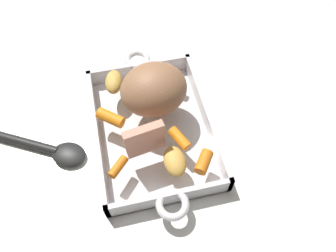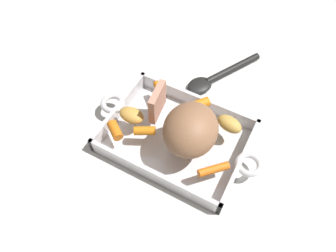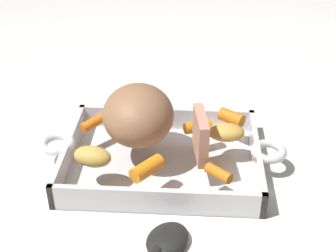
{
  "view_description": "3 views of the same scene",
  "coord_description": "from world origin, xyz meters",
  "px_view_note": "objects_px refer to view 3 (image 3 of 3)",
  "views": [
    {
      "loc": [
        -0.36,
        0.05,
        0.6
      ],
      "look_at": [
        -0.03,
        -0.03,
        0.06
      ],
      "focal_mm": 34.77,
      "sensor_mm": 36.0,
      "label": 1
    },
    {
      "loc": [
        0.16,
        -0.35,
        0.64
      ],
      "look_at": [
        -0.01,
        -0.02,
        0.09
      ],
      "focal_mm": 32.8,
      "sensor_mm": 36.0,
      "label": 2
    },
    {
      "loc": [
        -0.05,
        0.65,
        0.51
      ],
      "look_at": [
        -0.01,
        -0.02,
        0.07
      ],
      "focal_mm": 51.47,
      "sensor_mm": 36.0,
      "label": 3
    }
  ],
  "objects_px": {
    "baby_carrot_northeast": "(147,168)",
    "potato_halved": "(226,132)",
    "baby_carrot_center_left": "(99,120)",
    "pork_roast": "(138,115)",
    "baby_carrot_long": "(231,117)",
    "baby_carrot_northwest": "(198,127)",
    "roasting_dish": "(162,159)",
    "baby_carrot_southwest": "(219,173)",
    "potato_golden_large": "(92,157)",
    "roast_slice_thin": "(201,136)"
  },
  "relations": [
    {
      "from": "pork_roast",
      "to": "baby_carrot_northeast",
      "type": "height_order",
      "value": "pork_roast"
    },
    {
      "from": "roasting_dish",
      "to": "potato_golden_large",
      "type": "bearing_deg",
      "value": 31.09
    },
    {
      "from": "baby_carrot_southwest",
      "to": "baby_carrot_northeast",
      "type": "height_order",
      "value": "baby_carrot_northeast"
    },
    {
      "from": "roast_slice_thin",
      "to": "baby_carrot_long",
      "type": "distance_m",
      "value": 0.12
    },
    {
      "from": "roasting_dish",
      "to": "potato_golden_large",
      "type": "height_order",
      "value": "potato_golden_large"
    },
    {
      "from": "roasting_dish",
      "to": "roast_slice_thin",
      "type": "distance_m",
      "value": 0.1
    },
    {
      "from": "roast_slice_thin",
      "to": "baby_carrot_southwest",
      "type": "relative_size",
      "value": 1.7
    },
    {
      "from": "baby_carrot_northeast",
      "to": "baby_carrot_center_left",
      "type": "relative_size",
      "value": 0.8
    },
    {
      "from": "baby_carrot_center_left",
      "to": "baby_carrot_long",
      "type": "bearing_deg",
      "value": -175.76
    },
    {
      "from": "baby_carrot_southwest",
      "to": "baby_carrot_long",
      "type": "xyz_separation_m",
      "value": [
        -0.03,
        -0.15,
        0.0
      ]
    },
    {
      "from": "baby_carrot_southwest",
      "to": "baby_carrot_northwest",
      "type": "relative_size",
      "value": 0.92
    },
    {
      "from": "baby_carrot_southwest",
      "to": "potato_halved",
      "type": "relative_size",
      "value": 0.71
    },
    {
      "from": "roasting_dish",
      "to": "baby_carrot_center_left",
      "type": "xyz_separation_m",
      "value": [
        0.12,
        -0.06,
        0.04
      ]
    },
    {
      "from": "baby_carrot_center_left",
      "to": "pork_roast",
      "type": "bearing_deg",
      "value": 150.95
    },
    {
      "from": "baby_carrot_center_left",
      "to": "potato_halved",
      "type": "bearing_deg",
      "value": 171.16
    },
    {
      "from": "baby_carrot_long",
      "to": "baby_carrot_northeast",
      "type": "xyz_separation_m",
      "value": [
        0.14,
        0.15,
        0.0
      ]
    },
    {
      "from": "baby_carrot_northeast",
      "to": "potato_halved",
      "type": "relative_size",
      "value": 0.89
    },
    {
      "from": "pork_roast",
      "to": "baby_carrot_southwest",
      "type": "xyz_separation_m",
      "value": [
        -0.13,
        0.09,
        -0.04
      ]
    },
    {
      "from": "pork_roast",
      "to": "baby_carrot_long",
      "type": "height_order",
      "value": "pork_roast"
    },
    {
      "from": "roasting_dish",
      "to": "baby_carrot_northeast",
      "type": "relative_size",
      "value": 7.52
    },
    {
      "from": "roast_slice_thin",
      "to": "potato_golden_large",
      "type": "height_order",
      "value": "roast_slice_thin"
    },
    {
      "from": "baby_carrot_northeast",
      "to": "baby_carrot_northwest",
      "type": "xyz_separation_m",
      "value": [
        -0.08,
        -0.12,
        -0.0
      ]
    },
    {
      "from": "baby_carrot_long",
      "to": "baby_carrot_northwest",
      "type": "height_order",
      "value": "baby_carrot_long"
    },
    {
      "from": "roasting_dish",
      "to": "baby_carrot_southwest",
      "type": "bearing_deg",
      "value": 138.28
    },
    {
      "from": "baby_carrot_northwest",
      "to": "potato_golden_large",
      "type": "bearing_deg",
      "value": 32.43
    },
    {
      "from": "baby_carrot_northwest",
      "to": "baby_carrot_center_left",
      "type": "xyz_separation_m",
      "value": [
        0.18,
        -0.01,
        -0.0
      ]
    },
    {
      "from": "baby_carrot_long",
      "to": "baby_carrot_northwest",
      "type": "bearing_deg",
      "value": 28.08
    },
    {
      "from": "roast_slice_thin",
      "to": "potato_halved",
      "type": "distance_m",
      "value": 0.07
    },
    {
      "from": "baby_carrot_southwest",
      "to": "potato_golden_large",
      "type": "height_order",
      "value": "potato_golden_large"
    },
    {
      "from": "roasting_dish",
      "to": "baby_carrot_center_left",
      "type": "distance_m",
      "value": 0.13
    },
    {
      "from": "roast_slice_thin",
      "to": "potato_halved",
      "type": "height_order",
      "value": "roast_slice_thin"
    },
    {
      "from": "roasting_dish",
      "to": "baby_carrot_northeast",
      "type": "height_order",
      "value": "baby_carrot_northeast"
    },
    {
      "from": "pork_roast",
      "to": "baby_carrot_southwest",
      "type": "relative_size",
      "value": 3.03
    },
    {
      "from": "roasting_dish",
      "to": "baby_carrot_northeast",
      "type": "distance_m",
      "value": 0.09
    },
    {
      "from": "baby_carrot_center_left",
      "to": "potato_golden_large",
      "type": "bearing_deg",
      "value": 96.11
    },
    {
      "from": "roast_slice_thin",
      "to": "potato_halved",
      "type": "xyz_separation_m",
      "value": [
        -0.04,
        -0.05,
        -0.02
      ]
    },
    {
      "from": "roasting_dish",
      "to": "baby_carrot_long",
      "type": "bearing_deg",
      "value": -148.5
    },
    {
      "from": "roast_slice_thin",
      "to": "baby_carrot_northwest",
      "type": "bearing_deg",
      "value": -86.7
    },
    {
      "from": "roast_slice_thin",
      "to": "baby_carrot_northwest",
      "type": "xyz_separation_m",
      "value": [
        0.0,
        -0.07,
        -0.03
      ]
    },
    {
      "from": "pork_roast",
      "to": "baby_carrot_long",
      "type": "distance_m",
      "value": 0.17
    },
    {
      "from": "roasting_dish",
      "to": "baby_carrot_southwest",
      "type": "relative_size",
      "value": 9.43
    },
    {
      "from": "roast_slice_thin",
      "to": "baby_carrot_center_left",
      "type": "distance_m",
      "value": 0.2
    },
    {
      "from": "baby_carrot_northeast",
      "to": "potato_golden_large",
      "type": "xyz_separation_m",
      "value": [
        0.09,
        -0.02,
        0.0
      ]
    },
    {
      "from": "roasting_dish",
      "to": "potato_halved",
      "type": "distance_m",
      "value": 0.12
    },
    {
      "from": "roast_slice_thin",
      "to": "baby_carrot_center_left",
      "type": "bearing_deg",
      "value": -24.27
    },
    {
      "from": "roasting_dish",
      "to": "roast_slice_thin",
      "type": "height_order",
      "value": "roast_slice_thin"
    },
    {
      "from": "baby_carrot_northeast",
      "to": "pork_roast",
      "type": "bearing_deg",
      "value": -76.29
    },
    {
      "from": "potato_halved",
      "to": "roasting_dish",
      "type": "bearing_deg",
      "value": 10.93
    },
    {
      "from": "baby_carrot_southwest",
      "to": "baby_carrot_long",
      "type": "relative_size",
      "value": 0.99
    },
    {
      "from": "baby_carrot_center_left",
      "to": "potato_halved",
      "type": "height_order",
      "value": "potato_halved"
    }
  ]
}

